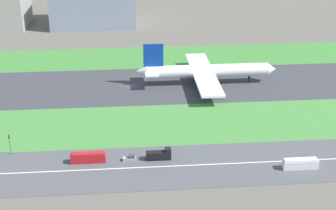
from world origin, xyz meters
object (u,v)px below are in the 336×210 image
Objects in this scene: bus_1 at (88,158)px; car_1 at (130,158)px; bus_0 at (300,164)px; hangar_building at (94,3)px; traffic_light at (10,143)px; truck_0 at (159,155)px; airliner at (204,71)px.

car_1 is (13.89, 0.00, -0.90)m from bus_1.
bus_0 is (69.14, -10.00, 0.00)m from bus_1.
hangar_building is at bearing 96.27° from car_1.
hangar_building reaches higher than traffic_light.
bus_1 is 2.64× the size of car_1.
bus_1 is 23.78m from truck_0.
airliner is 126.98m from hangar_building.
hangar_building reaches higher than airliner.
truck_0 is at bearing -8.98° from traffic_light.
bus_1 is 182.49m from hangar_building.
bus_1 is at bearing -16.61° from traffic_light.
airliner is at bearing 38.25° from traffic_light.
airliner is 14.77× the size of car_1.
car_1 is at bearing -117.52° from airliner.
bus_1 is 0.22× the size of hangar_building.
bus_1 is at bearing -125.95° from airliner.
hangar_building reaches higher than bus_1.
airliner is 72.78m from truck_0.
airliner is at bearing 54.05° from bus_1.
bus_0 is (19.82, -78.00, -4.41)m from airliner.
traffic_light reaches higher than bus_0.
traffic_light is at bearing 163.39° from bus_1.
car_1 is at bearing 0.00° from bus_1.
bus_0 is at bearing -12.43° from truck_0.
car_1 is at bearing -10.26° from bus_0.
airliner is 96.95m from traffic_light.
traffic_light is at bearing 168.89° from car_1.
hangar_building is at bearing 83.22° from traffic_light.
bus_1 is 1.00× the size of bus_0.
car_1 is (-35.43, -68.00, -5.31)m from airliner.
car_1 is 9.91m from truck_0.
traffic_light reaches higher than car_1.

